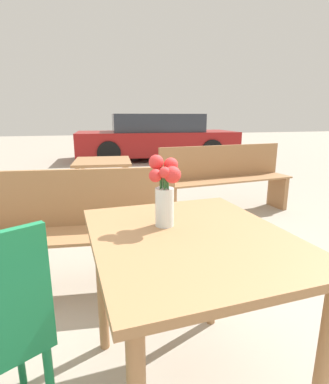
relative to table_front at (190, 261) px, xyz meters
name	(u,v)px	position (x,y,z in m)	size (l,w,h in m)	color
table_front	(190,261)	(0.00, 0.00, 0.00)	(0.79, 0.93, 0.75)	#9E7047
flower_vase	(165,192)	(-0.07, 0.12, 0.26)	(0.13, 0.14, 0.30)	silver
bench_near	(71,229)	(-0.49, 1.00, -0.19)	(1.50, 0.54, 0.85)	#9E7047
bench_middle	(225,177)	(1.35, 2.33, -0.17)	(1.73, 0.52, 0.85)	#9E7047
table_back	(103,172)	(-0.15, 2.50, -0.07)	(0.70, 0.77, 0.71)	#9E7047
parked_car	(156,138)	(1.77, 7.48, -0.03)	(4.59, 2.13, 1.27)	maroon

